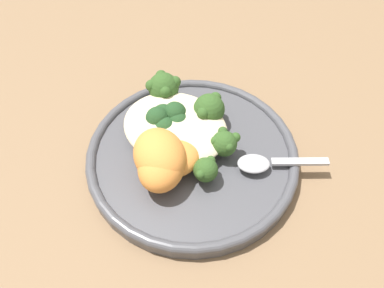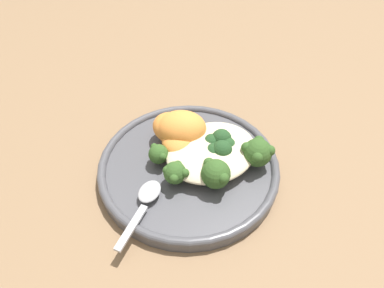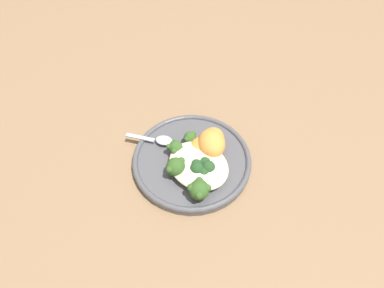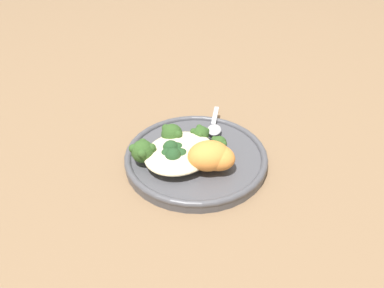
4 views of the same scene
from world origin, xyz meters
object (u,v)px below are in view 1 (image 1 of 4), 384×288
at_px(plate, 192,155).
at_px(broccoli_stalk_3, 164,93).
at_px(quinoa_mound, 175,127).
at_px(sweet_potato_chunk_0, 172,159).
at_px(sweet_potato_chunk_1, 161,166).
at_px(sweet_potato_chunk_2, 160,156).
at_px(broccoli_stalk_2, 202,117).
at_px(kale_tuft, 167,120).
at_px(broccoli_stalk_0, 199,165).
at_px(broccoli_stalk_1, 212,143).
at_px(spoon, 265,161).

relative_size(plate, broccoli_stalk_3, 2.58).
height_order(quinoa_mound, sweet_potato_chunk_0, sweet_potato_chunk_0).
bearing_deg(sweet_potato_chunk_1, quinoa_mound, 110.73).
distance_m(sweet_potato_chunk_1, sweet_potato_chunk_2, 0.01).
bearing_deg(sweet_potato_chunk_0, broccoli_stalk_2, 93.02).
relative_size(quinoa_mound, sweet_potato_chunk_2, 1.84).
bearing_deg(sweet_potato_chunk_1, kale_tuft, 119.34).
height_order(plate, quinoa_mound, quinoa_mound).
relative_size(broccoli_stalk_0, broccoli_stalk_2, 0.68).
height_order(broccoli_stalk_2, sweet_potato_chunk_1, sweet_potato_chunk_1).
bearing_deg(sweet_potato_chunk_2, sweet_potato_chunk_1, -47.56).
bearing_deg(sweet_potato_chunk_2, sweet_potato_chunk_0, 43.50).
relative_size(quinoa_mound, broccoli_stalk_3, 1.33).
height_order(broccoli_stalk_1, sweet_potato_chunk_1, sweet_potato_chunk_1).
distance_m(sweet_potato_chunk_1, kale_tuft, 0.07).
xyz_separation_m(sweet_potato_chunk_2, kale_tuft, (-0.03, 0.05, -0.01)).
distance_m(quinoa_mound, spoon, 0.11).
relative_size(kale_tuft, spoon, 0.53).
distance_m(broccoli_stalk_1, broccoli_stalk_3, 0.10).
height_order(quinoa_mound, spoon, quinoa_mound).
bearing_deg(broccoli_stalk_1, sweet_potato_chunk_1, -145.22).
relative_size(broccoli_stalk_2, spoon, 1.22).
bearing_deg(plate, sweet_potato_chunk_0, -101.06).
bearing_deg(broccoli_stalk_0, quinoa_mound, 162.73).
xyz_separation_m(plate, sweet_potato_chunk_2, (-0.02, -0.04, 0.03)).
xyz_separation_m(broccoli_stalk_2, broccoli_stalk_3, (-0.06, 0.01, 0.00)).
relative_size(quinoa_mound, broccoli_stalk_1, 1.59).
bearing_deg(broccoli_stalk_2, broccoli_stalk_1, -121.20).
xyz_separation_m(broccoli_stalk_1, sweet_potato_chunk_2, (-0.04, -0.05, 0.01)).
relative_size(broccoli_stalk_0, broccoli_stalk_3, 0.82).
height_order(broccoli_stalk_2, sweet_potato_chunk_0, broccoli_stalk_2).
bearing_deg(plate, spoon, 18.65).
height_order(broccoli_stalk_0, sweet_potato_chunk_1, sweet_potato_chunk_1).
relative_size(sweet_potato_chunk_1, sweet_potato_chunk_2, 0.89).
bearing_deg(sweet_potato_chunk_1, sweet_potato_chunk_2, 132.44).
xyz_separation_m(quinoa_mound, broccoli_stalk_1, (0.05, 0.00, 0.00)).
relative_size(broccoli_stalk_3, sweet_potato_chunk_0, 1.58).
bearing_deg(broccoli_stalk_3, plate, -165.00).
bearing_deg(plate, broccoli_stalk_0, -44.85).
bearing_deg(spoon, plate, 166.31).
xyz_separation_m(quinoa_mound, broccoli_stalk_2, (0.02, 0.03, 0.00)).
bearing_deg(broccoli_stalk_3, broccoli_stalk_2, -140.30).
distance_m(broccoli_stalk_0, broccoli_stalk_1, 0.03).
relative_size(broccoli_stalk_3, kale_tuft, 1.93).
height_order(broccoli_stalk_0, sweet_potato_chunk_2, sweet_potato_chunk_2).
bearing_deg(broccoli_stalk_2, kale_tuft, 138.08).
distance_m(broccoli_stalk_1, kale_tuft, 0.06).
bearing_deg(quinoa_mound, sweet_potato_chunk_0, -60.05).
xyz_separation_m(broccoli_stalk_1, sweet_potato_chunk_1, (-0.03, -0.06, 0.01)).
distance_m(broccoli_stalk_0, spoon, 0.08).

